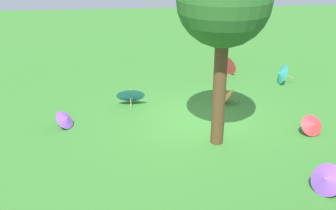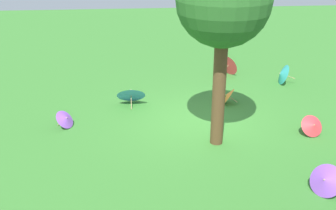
# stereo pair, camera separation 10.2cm
# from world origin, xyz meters

# --- Properties ---
(ground) EXTENTS (40.00, 40.00, 0.00)m
(ground) POSITION_xyz_m (0.00, 0.00, 0.00)
(ground) COLOR #387A2D
(shade_tree) EXTENTS (2.28, 2.28, 4.92)m
(shade_tree) POSITION_xyz_m (-0.26, 1.33, 3.71)
(shade_tree) COLOR brown
(shade_tree) RESTS_ON ground
(parasol_red_0) EXTENTS (0.71, 0.67, 0.59)m
(parasol_red_0) POSITION_xyz_m (-2.99, 1.18, 0.31)
(parasol_red_0) COLOR tan
(parasol_red_0) RESTS_ON ground
(parasol_teal_0) EXTENTS (0.75, 0.80, 0.78)m
(parasol_teal_0) POSITION_xyz_m (-3.61, -2.96, 0.39)
(parasol_teal_0) COLOR tan
(parasol_teal_0) RESTS_ON ground
(parasol_orange_0) EXTENTS (0.62, 0.72, 0.58)m
(parasol_orange_0) POSITION_xyz_m (-1.17, -1.27, 0.29)
(parasol_orange_0) COLOR tan
(parasol_orange_0) RESTS_ON ground
(parasol_purple_0) EXTENTS (0.81, 0.89, 0.68)m
(parasol_purple_0) POSITION_xyz_m (-2.10, 3.82, 0.34)
(parasol_purple_0) COLOR tan
(parasol_purple_0) RESTS_ON ground
(parasol_purple_1) EXTENTS (0.68, 0.73, 0.53)m
(parasol_purple_1) POSITION_xyz_m (3.89, 0.02, 0.28)
(parasol_purple_1) COLOR tan
(parasol_purple_1) RESTS_ON ground
(parasol_blue_0) EXTENTS (0.93, 0.82, 0.82)m
(parasol_blue_0) POSITION_xyz_m (1.99, -1.48, 0.42)
(parasol_blue_0) COLOR tan
(parasol_blue_0) RESTS_ON ground
(parasol_red_1) EXTENTS (0.91, 0.91, 0.84)m
(parasol_red_1) POSITION_xyz_m (-1.91, -4.19, 0.42)
(parasol_red_1) COLOR tan
(parasol_red_1) RESTS_ON ground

